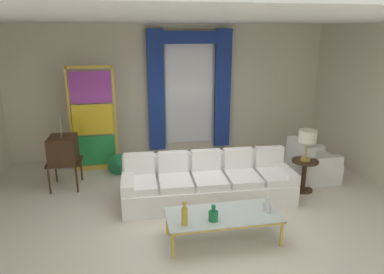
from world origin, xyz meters
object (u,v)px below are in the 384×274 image
at_px(bottle_blue_decanter, 213,215).
at_px(bottle_amber_squat, 267,206).
at_px(armchair_white, 310,165).
at_px(round_side_table, 304,173).
at_px(couch_white_long, 207,183).
at_px(vintage_tv, 63,151).
at_px(table_lamp_brass, 308,138).
at_px(stained_glass_divider, 93,122).
at_px(peacock_figurine, 118,166).
at_px(coffee_table, 223,216).
at_px(bottle_crystal_tall, 184,215).

distance_m(bottle_blue_decanter, bottle_amber_squat, 0.81).
xyz_separation_m(armchair_white, round_side_table, (-0.39, -0.47, 0.07)).
relative_size(couch_white_long, vintage_tv, 2.19).
relative_size(bottle_blue_decanter, table_lamp_brass, 0.42).
distance_m(vintage_tv, stained_glass_divider, 1.00).
distance_m(stained_glass_divider, table_lamp_brass, 4.23).
bearing_deg(stained_glass_divider, peacock_figurine, -43.53).
bearing_deg(coffee_table, stained_glass_divider, 122.05).
bearing_deg(couch_white_long, bottle_amber_squat, -67.26).
xyz_separation_m(coffee_table, bottle_amber_squat, (0.63, -0.05, 0.11)).
bearing_deg(coffee_table, bottle_crystal_tall, -162.75).
bearing_deg(vintage_tv, stained_glass_divider, 57.51).
bearing_deg(coffee_table, round_side_table, 34.08).
bearing_deg(bottle_amber_squat, peacock_figurine, 127.94).
height_order(couch_white_long, stained_glass_divider, stained_glass_divider).
xyz_separation_m(couch_white_long, bottle_blue_decanter, (-0.25, -1.41, 0.18)).
relative_size(vintage_tv, peacock_figurine, 2.24).
xyz_separation_m(peacock_figurine, round_side_table, (3.37, -1.35, 0.14)).
height_order(vintage_tv, armchair_white, vintage_tv).
bearing_deg(armchair_white, stained_glass_divider, 162.68).
relative_size(peacock_figurine, round_side_table, 1.01).
bearing_deg(stained_glass_divider, armchair_white, -17.32).
distance_m(coffee_table, vintage_tv, 3.35).
xyz_separation_m(couch_white_long, vintage_tv, (-2.51, 1.01, 0.42)).
height_order(vintage_tv, stained_glass_divider, stained_glass_divider).
distance_m(stained_glass_divider, peacock_figurine, 1.05).
distance_m(couch_white_long, bottle_amber_squat, 1.43).
xyz_separation_m(bottle_amber_squat, peacock_figurine, (-2.09, 2.68, -0.27)).
relative_size(bottle_blue_decanter, bottle_amber_squat, 1.02).
distance_m(coffee_table, bottle_blue_decanter, 0.25).
distance_m(armchair_white, stained_glass_divider, 4.49).
distance_m(armchair_white, round_side_table, 0.62).
distance_m(bottle_blue_decanter, armchair_white, 3.12).
xyz_separation_m(bottle_crystal_tall, vintage_tv, (-1.86, 2.46, 0.18)).
height_order(coffee_table, peacock_figurine, peacock_figurine).
bearing_deg(bottle_amber_squat, armchair_white, 47.24).
bearing_deg(bottle_crystal_tall, stained_glass_divider, 112.58).
xyz_separation_m(coffee_table, bottle_blue_decanter, (-0.17, -0.14, 0.11)).
xyz_separation_m(couch_white_long, stained_glass_divider, (-2.00, 1.81, 0.75)).
height_order(coffee_table, bottle_crystal_tall, bottle_crystal_tall).
distance_m(couch_white_long, coffee_table, 1.27).
bearing_deg(peacock_figurine, bottle_crystal_tall, -72.42).
height_order(bottle_crystal_tall, table_lamp_brass, table_lamp_brass).
distance_m(vintage_tv, peacock_figurine, 1.15).
bearing_deg(table_lamp_brass, stained_glass_divider, 154.99).
bearing_deg(bottle_blue_decanter, bottle_crystal_tall, -174.80).
distance_m(bottle_crystal_tall, table_lamp_brass, 2.92).
height_order(couch_white_long, bottle_amber_squat, couch_white_long).
relative_size(bottle_amber_squat, peacock_figurine, 0.39).
height_order(bottle_blue_decanter, table_lamp_brass, table_lamp_brass).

